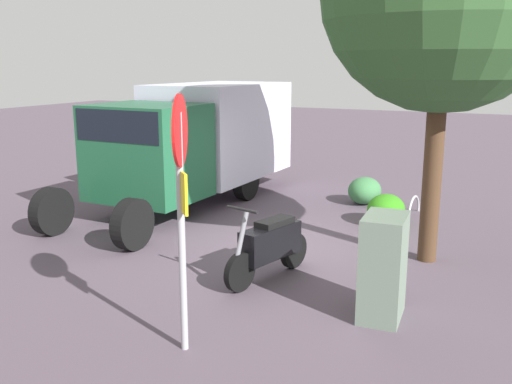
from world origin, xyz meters
The scene contains 8 objects.
ground_plane centered at (0.00, 0.00, 0.00)m, with size 60.00×60.00×0.00m, color #524451.
box_truck_near centered at (-2.30, -3.14, 1.52)m, with size 6.84×2.37×2.66m.
motorcycle centered at (1.44, 0.38, 0.52)m, with size 1.77×0.73×1.20m.
stop_sign centered at (3.81, 0.41, 1.89)m, with size 0.71×0.33×2.84m.
utility_cabinet centered at (2.04, 2.20, 0.66)m, with size 0.76×0.50×1.33m, color slate.
bike_rack_hoop centered at (-3.15, 1.66, 0.00)m, with size 0.85×0.85×0.05m, color #B7B7BC.
shrub_near_sign centered at (-3.68, 0.45, 0.31)m, with size 0.90×0.74×0.61m, color #3A7543.
shrub_mid_verge centered at (-2.19, 1.28, 0.31)m, with size 0.90×0.73×0.61m, color #2F8218.
Camera 1 is at (8.72, 3.64, 3.14)m, focal length 39.69 mm.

